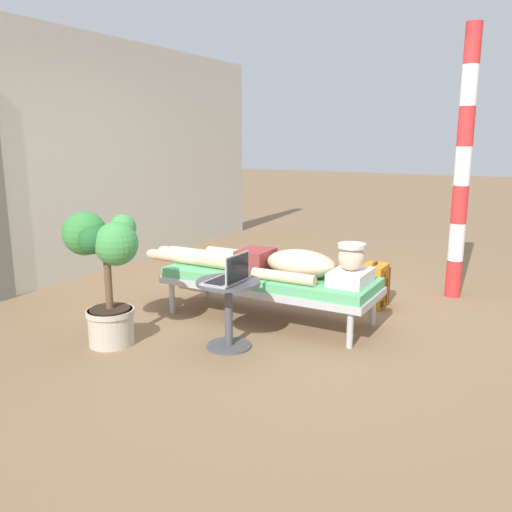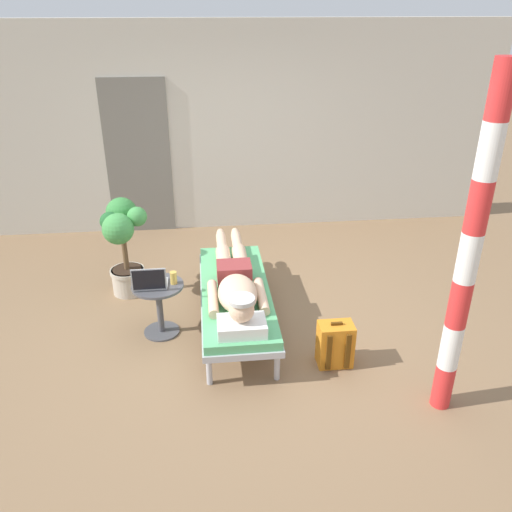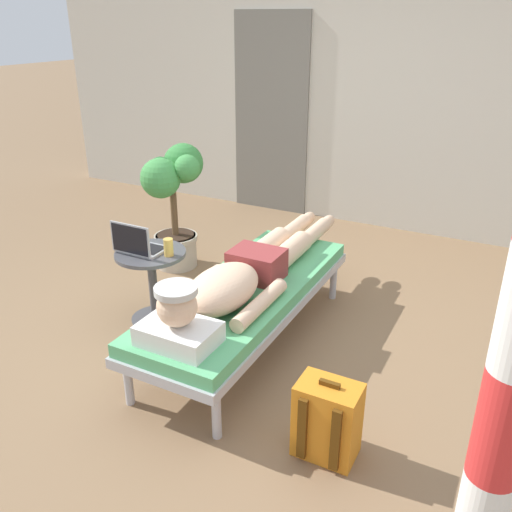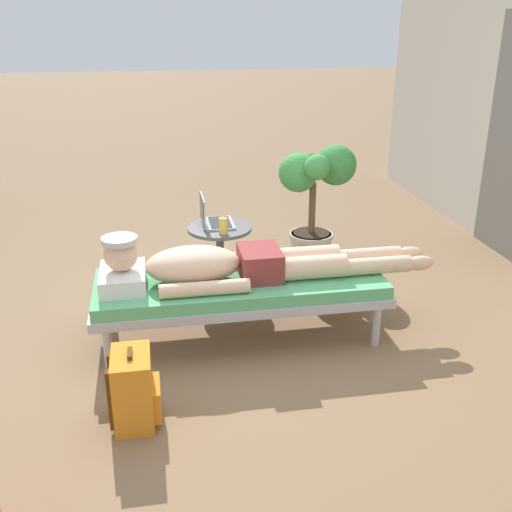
{
  "view_description": "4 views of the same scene",
  "coord_description": "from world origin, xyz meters",
  "px_view_note": "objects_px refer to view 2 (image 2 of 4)",
  "views": [
    {
      "loc": [
        -4.07,
        -2.1,
        1.56
      ],
      "look_at": [
        -0.22,
        0.07,
        0.58
      ],
      "focal_mm": 37.48,
      "sensor_mm": 36.0,
      "label": 1
    },
    {
      "loc": [
        -0.38,
        -4.3,
        2.87
      ],
      "look_at": [
        0.11,
        0.23,
        0.63
      ],
      "focal_mm": 36.52,
      "sensor_mm": 36.0,
      "label": 2
    },
    {
      "loc": [
        1.35,
        -2.67,
        1.98
      ],
      "look_at": [
        -0.19,
        0.27,
        0.5
      ],
      "focal_mm": 37.94,
      "sensor_mm": 36.0,
      "label": 3
    },
    {
      "loc": [
        3.43,
        -0.53,
        2.02
      ],
      "look_at": [
        -0.03,
        0.09,
        0.6
      ],
      "focal_mm": 42.58,
      "sensor_mm": 36.0,
      "label": 4
    }
  ],
  "objects_px": {
    "side_table": "(159,300)",
    "potted_plant": "(123,239)",
    "porch_post": "(468,257)",
    "backpack": "(335,344)",
    "lounge_chair": "(236,295)",
    "laptop": "(150,282)",
    "person_reclining": "(236,282)",
    "drink_glass": "(174,278)"
  },
  "relations": [
    {
      "from": "side_table",
      "to": "potted_plant",
      "type": "relative_size",
      "value": 0.51
    },
    {
      "from": "porch_post",
      "to": "backpack",
      "type": "bearing_deg",
      "value": 139.74
    },
    {
      "from": "lounge_chair",
      "to": "potted_plant",
      "type": "xyz_separation_m",
      "value": [
        -1.12,
        0.8,
        0.28
      ]
    },
    {
      "from": "laptop",
      "to": "porch_post",
      "type": "height_order",
      "value": "porch_post"
    },
    {
      "from": "potted_plant",
      "to": "laptop",
      "type": "bearing_deg",
      "value": -69.2
    },
    {
      "from": "lounge_chair",
      "to": "side_table",
      "type": "distance_m",
      "value": 0.72
    },
    {
      "from": "side_table",
      "to": "backpack",
      "type": "height_order",
      "value": "side_table"
    },
    {
      "from": "person_reclining",
      "to": "laptop",
      "type": "xyz_separation_m",
      "value": [
        -0.78,
        -0.03,
        0.06
      ]
    },
    {
      "from": "drink_glass",
      "to": "backpack",
      "type": "bearing_deg",
      "value": -25.21
    },
    {
      "from": "person_reclining",
      "to": "drink_glass",
      "type": "bearing_deg",
      "value": 176.53
    },
    {
      "from": "side_table",
      "to": "drink_glass",
      "type": "distance_m",
      "value": 0.27
    },
    {
      "from": "side_table",
      "to": "laptop",
      "type": "bearing_deg",
      "value": -139.48
    },
    {
      "from": "porch_post",
      "to": "laptop",
      "type": "bearing_deg",
      "value": 152.63
    },
    {
      "from": "person_reclining",
      "to": "laptop",
      "type": "distance_m",
      "value": 0.78
    },
    {
      "from": "person_reclining",
      "to": "laptop",
      "type": "height_order",
      "value": "laptop"
    },
    {
      "from": "drink_glass",
      "to": "potted_plant",
      "type": "distance_m",
      "value": 1.0
    },
    {
      "from": "laptop",
      "to": "drink_glass",
      "type": "distance_m",
      "value": 0.22
    },
    {
      "from": "person_reclining",
      "to": "backpack",
      "type": "bearing_deg",
      "value": -37.19
    },
    {
      "from": "drink_glass",
      "to": "backpack",
      "type": "xyz_separation_m",
      "value": [
        1.38,
        -0.65,
        -0.39
      ]
    },
    {
      "from": "potted_plant",
      "to": "porch_post",
      "type": "xyz_separation_m",
      "value": [
        2.64,
        -2.09,
        0.67
      ]
    },
    {
      "from": "backpack",
      "to": "potted_plant",
      "type": "bearing_deg",
      "value": 142.42
    },
    {
      "from": "lounge_chair",
      "to": "drink_glass",
      "type": "height_order",
      "value": "drink_glass"
    },
    {
      "from": "lounge_chair",
      "to": "side_table",
      "type": "relative_size",
      "value": 3.61
    },
    {
      "from": "laptop",
      "to": "person_reclining",
      "type": "bearing_deg",
      "value": 1.84
    },
    {
      "from": "laptop",
      "to": "backpack",
      "type": "distance_m",
      "value": 1.74
    },
    {
      "from": "laptop",
      "to": "side_table",
      "type": "bearing_deg",
      "value": 40.52
    },
    {
      "from": "side_table",
      "to": "potted_plant",
      "type": "height_order",
      "value": "potted_plant"
    },
    {
      "from": "lounge_chair",
      "to": "laptop",
      "type": "xyz_separation_m",
      "value": [
        -0.78,
        -0.09,
        0.24
      ]
    },
    {
      "from": "lounge_chair",
      "to": "person_reclining",
      "type": "bearing_deg",
      "value": -90.0
    },
    {
      "from": "lounge_chair",
      "to": "laptop",
      "type": "distance_m",
      "value": 0.82
    },
    {
      "from": "potted_plant",
      "to": "backpack",
      "type": "bearing_deg",
      "value": -37.58
    },
    {
      "from": "laptop",
      "to": "lounge_chair",
      "type": "bearing_deg",
      "value": 6.72
    },
    {
      "from": "lounge_chair",
      "to": "laptop",
      "type": "bearing_deg",
      "value": -173.28
    },
    {
      "from": "drink_glass",
      "to": "laptop",
      "type": "bearing_deg",
      "value": -164.12
    },
    {
      "from": "laptop",
      "to": "porch_post",
      "type": "relative_size",
      "value": 0.12
    },
    {
      "from": "person_reclining",
      "to": "drink_glass",
      "type": "height_order",
      "value": "person_reclining"
    },
    {
      "from": "lounge_chair",
      "to": "potted_plant",
      "type": "relative_size",
      "value": 1.85
    },
    {
      "from": "laptop",
      "to": "porch_post",
      "type": "bearing_deg",
      "value": -27.37
    },
    {
      "from": "person_reclining",
      "to": "side_table",
      "type": "relative_size",
      "value": 4.15
    },
    {
      "from": "drink_glass",
      "to": "potted_plant",
      "type": "xyz_separation_m",
      "value": [
        -0.55,
        0.84,
        0.04
      ]
    },
    {
      "from": "porch_post",
      "to": "drink_glass",
      "type": "bearing_deg",
      "value": 149.11
    },
    {
      "from": "laptop",
      "to": "potted_plant",
      "type": "xyz_separation_m",
      "value": [
        -0.34,
        0.9,
        0.05
      ]
    }
  ]
}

